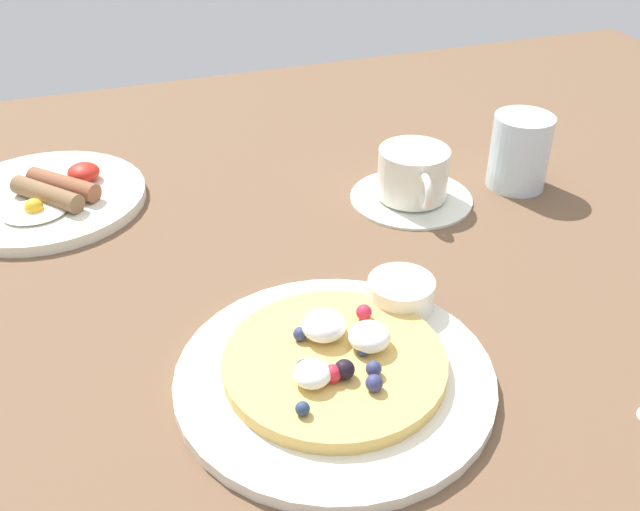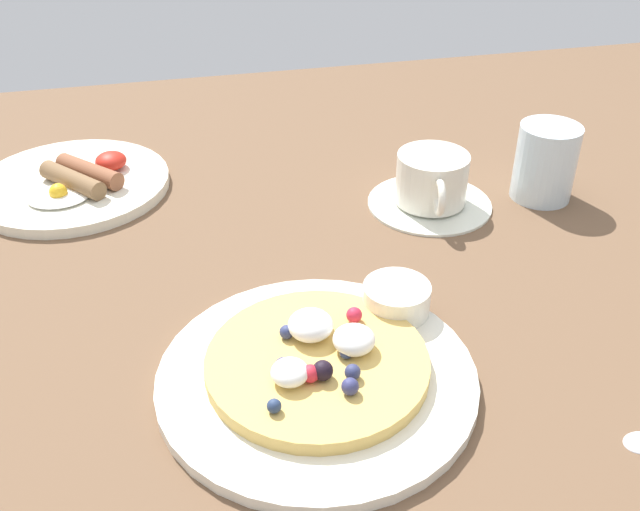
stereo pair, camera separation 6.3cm
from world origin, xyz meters
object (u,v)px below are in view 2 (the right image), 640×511
at_px(syrup_ramekin, 396,298).
at_px(coffee_cup, 432,178).
at_px(coffee_saucer, 429,203).
at_px(water_glass, 545,162).
at_px(pancake_plate, 317,378).
at_px(breakfast_plate, 72,184).

relative_size(syrup_ramekin, coffee_cup, 0.55).
distance_m(coffee_saucer, water_glass, 0.14).
distance_m(pancake_plate, breakfast_plate, 0.44).
xyz_separation_m(pancake_plate, coffee_saucer, (0.19, 0.25, -0.00)).
relative_size(breakfast_plate, coffee_saucer, 1.61).
height_order(syrup_ramekin, breakfast_plate, syrup_ramekin).
xyz_separation_m(syrup_ramekin, coffee_cup, (0.10, 0.19, 0.01)).
height_order(coffee_cup, water_glass, water_glass).
bearing_deg(pancake_plate, water_glass, 37.33).
distance_m(syrup_ramekin, coffee_saucer, 0.22).
bearing_deg(water_glass, pancake_plate, -142.67).
relative_size(syrup_ramekin, water_glass, 0.69).
height_order(coffee_saucer, water_glass, water_glass).
relative_size(pancake_plate, coffee_saucer, 1.83).
distance_m(pancake_plate, coffee_saucer, 0.32).
xyz_separation_m(breakfast_plate, coffee_cup, (0.40, -0.13, 0.03)).
bearing_deg(syrup_ramekin, coffee_cup, 61.58).
bearing_deg(syrup_ramekin, pancake_plate, -143.93).
relative_size(breakfast_plate, water_glass, 2.59).
bearing_deg(coffee_saucer, syrup_ramekin, -118.30).
xyz_separation_m(pancake_plate, water_glass, (0.32, 0.24, 0.04)).
bearing_deg(pancake_plate, breakfast_plate, 118.47).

